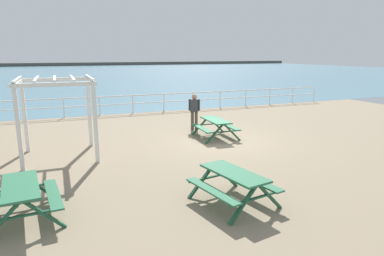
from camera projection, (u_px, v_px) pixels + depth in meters
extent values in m
cube|color=gray|center=(220.00, 143.00, 13.85)|extent=(30.00, 24.00, 0.20)
cube|color=teal|center=(91.00, 73.00, 61.69)|extent=(142.00, 90.00, 0.01)
cube|color=#4C4C47|center=(77.00, 65.00, 100.70)|extent=(142.00, 6.00, 1.80)
cube|color=white|center=(164.00, 94.00, 20.63)|extent=(23.00, 0.06, 0.06)
cube|color=white|center=(164.00, 102.00, 20.73)|extent=(23.00, 0.05, 0.05)
cylinder|color=white|center=(25.00, 110.00, 17.97)|extent=(0.07, 0.07, 1.05)
cylinder|color=white|center=(64.00, 108.00, 18.67)|extent=(0.07, 0.07, 1.05)
cylinder|color=white|center=(100.00, 106.00, 19.36)|extent=(0.07, 0.07, 1.05)
cylinder|color=white|center=(133.00, 104.00, 20.05)|extent=(0.07, 0.07, 1.05)
cylinder|color=white|center=(164.00, 103.00, 20.74)|extent=(0.07, 0.07, 1.05)
cylinder|color=white|center=(193.00, 101.00, 21.44)|extent=(0.07, 0.07, 1.05)
cylinder|color=white|center=(220.00, 100.00, 22.13)|extent=(0.07, 0.07, 1.05)
cylinder|color=white|center=(246.00, 98.00, 22.82)|extent=(0.07, 0.07, 1.05)
cylinder|color=white|center=(270.00, 97.00, 23.51)|extent=(0.07, 0.07, 1.05)
cylinder|color=white|center=(292.00, 96.00, 24.21)|extent=(0.07, 0.07, 1.05)
cylinder|color=white|center=(314.00, 94.00, 24.90)|extent=(0.07, 0.07, 1.05)
cube|color=#286B47|center=(234.00, 173.00, 7.88)|extent=(1.03, 1.90, 0.05)
cube|color=#286B47|center=(212.00, 191.00, 7.62)|extent=(0.60, 1.82, 0.04)
cube|color=#286B47|center=(253.00, 180.00, 8.27)|extent=(0.60, 1.82, 0.04)
cube|color=#1E5035|center=(202.00, 181.00, 8.40)|extent=(0.79, 0.23, 0.79)
cube|color=#1E5035|center=(225.00, 175.00, 8.80)|extent=(0.79, 0.23, 0.79)
cube|color=#1E5035|center=(214.00, 176.00, 8.59)|extent=(1.48, 0.35, 0.04)
cube|color=#1E5035|center=(243.00, 204.00, 7.12)|extent=(0.79, 0.23, 0.79)
cube|color=#1E5035|center=(269.00, 196.00, 7.52)|extent=(0.79, 0.23, 0.79)
cube|color=#1E5035|center=(257.00, 198.00, 7.31)|extent=(1.48, 0.35, 0.04)
cube|color=#286B47|center=(216.00, 120.00, 14.14)|extent=(0.75, 1.82, 0.05)
cube|color=#286B47|center=(202.00, 128.00, 13.99)|extent=(0.31, 1.81, 0.04)
cube|color=#286B47|center=(229.00, 126.00, 14.41)|extent=(0.31, 1.81, 0.04)
cube|color=#1E5035|center=(200.00, 126.00, 14.81)|extent=(0.79, 0.10, 0.79)
cube|color=#1E5035|center=(216.00, 125.00, 15.06)|extent=(0.79, 0.10, 0.79)
cube|color=#1E5035|center=(208.00, 124.00, 14.92)|extent=(1.50, 0.10, 0.04)
cube|color=#1E5035|center=(215.00, 134.00, 13.38)|extent=(0.79, 0.10, 0.79)
cube|color=#1E5035|center=(232.00, 132.00, 13.63)|extent=(0.79, 0.10, 0.79)
cube|color=#1E5035|center=(223.00, 132.00, 13.49)|extent=(1.50, 0.10, 0.04)
cube|color=#286B47|center=(20.00, 186.00, 7.10)|extent=(0.87, 1.86, 0.05)
cube|color=#286B47|center=(53.00, 194.00, 7.45)|extent=(0.43, 1.82, 0.04)
cube|color=#1E5035|center=(3.00, 193.00, 7.69)|extent=(0.80, 0.16, 0.79)
cube|color=#1E5035|center=(39.00, 187.00, 8.03)|extent=(0.80, 0.16, 0.79)
cube|color=#1E5035|center=(21.00, 188.00, 7.85)|extent=(1.50, 0.21, 0.04)
cube|color=#1E5035|center=(1.00, 222.00, 6.34)|extent=(0.80, 0.16, 0.79)
cube|color=#1E5035|center=(44.00, 214.00, 6.68)|extent=(0.80, 0.16, 0.79)
cube|color=#1E5035|center=(23.00, 216.00, 6.50)|extent=(1.50, 0.21, 0.04)
cylinder|color=#4C4233|center=(192.00, 121.00, 15.65)|extent=(0.14, 0.14, 0.85)
cylinder|color=#4C4233|center=(196.00, 121.00, 15.63)|extent=(0.14, 0.14, 0.85)
cube|color=#333338|center=(194.00, 106.00, 15.49)|extent=(0.40, 0.36, 0.58)
cylinder|color=#333338|center=(190.00, 105.00, 15.51)|extent=(0.09, 0.09, 0.52)
cylinder|color=#333338|center=(199.00, 105.00, 15.45)|extent=(0.09, 0.09, 0.52)
sphere|color=#9E7051|center=(194.00, 97.00, 15.40)|extent=(0.23, 0.23, 0.23)
cube|color=white|center=(89.00, 113.00, 12.80)|extent=(0.12, 0.12, 2.50)
cube|color=white|center=(95.00, 125.00, 10.80)|extent=(0.12, 0.12, 2.50)
cube|color=white|center=(25.00, 117.00, 12.01)|extent=(0.12, 0.12, 2.50)
cube|color=white|center=(19.00, 130.00, 10.01)|extent=(0.12, 0.12, 2.50)
cube|color=white|center=(90.00, 81.00, 11.52)|extent=(0.13, 2.44, 0.12)
cube|color=white|center=(18.00, 83.00, 10.73)|extent=(0.13, 2.44, 0.12)
cube|color=white|center=(55.00, 79.00, 12.12)|extent=(2.44, 0.13, 0.12)
cube|color=white|center=(55.00, 84.00, 10.12)|extent=(2.44, 0.13, 0.12)
cube|color=white|center=(17.00, 79.00, 10.70)|extent=(0.09, 2.56, 0.04)
cube|color=white|center=(36.00, 78.00, 10.90)|extent=(0.09, 2.56, 0.04)
cube|color=white|center=(55.00, 78.00, 11.10)|extent=(0.09, 2.56, 0.04)
cube|color=white|center=(72.00, 78.00, 11.29)|extent=(0.09, 2.56, 0.04)
cube|color=white|center=(89.00, 77.00, 11.49)|extent=(0.09, 2.56, 0.04)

